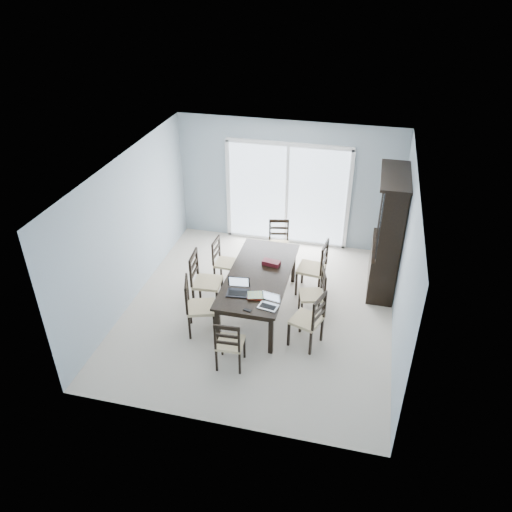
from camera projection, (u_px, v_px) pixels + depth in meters
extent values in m
plane|color=beige|center=(259.00, 310.00, 8.65)|extent=(5.00, 5.00, 0.00)
plane|color=white|center=(260.00, 169.00, 7.29)|extent=(5.00, 5.00, 0.00)
cube|color=#93A4AF|center=(288.00, 184.00, 10.04)|extent=(4.50, 0.02, 2.60)
cube|color=#93A4AF|center=(130.00, 229.00, 8.42)|extent=(0.02, 5.00, 2.60)
cube|color=#93A4AF|center=(404.00, 263.00, 7.52)|extent=(0.02, 5.00, 2.60)
cube|color=gray|center=(294.00, 221.00, 11.57)|extent=(4.50, 2.00, 0.10)
cube|color=#99999E|center=(302.00, 181.00, 12.09)|extent=(4.50, 0.06, 1.10)
cube|color=black|center=(259.00, 275.00, 8.27)|extent=(1.00, 2.20, 0.04)
cube|color=black|center=(259.00, 278.00, 8.30)|extent=(0.88, 2.08, 0.10)
cube|color=black|center=(218.00, 327.00, 7.73)|extent=(0.07, 0.07, 0.69)
cube|color=black|center=(271.00, 335.00, 7.56)|extent=(0.07, 0.07, 0.69)
cube|color=black|center=(250.00, 260.00, 9.38)|extent=(0.07, 0.07, 0.69)
cube|color=black|center=(294.00, 266.00, 9.21)|extent=(0.07, 0.07, 0.69)
cube|color=black|center=(382.00, 266.00, 9.06)|extent=(0.45, 1.30, 0.85)
cube|color=black|center=(393.00, 213.00, 8.49)|extent=(0.38, 1.30, 1.30)
cube|color=black|center=(397.00, 176.00, 8.14)|extent=(0.50, 1.38, 0.05)
cube|color=black|center=(380.00, 223.00, 8.18)|extent=(0.02, 0.36, 1.18)
cube|color=black|center=(381.00, 212.00, 8.53)|extent=(0.02, 0.36, 1.18)
cube|color=black|center=(381.00, 202.00, 8.88)|extent=(0.02, 0.36, 1.18)
cube|color=silver|center=(287.00, 196.00, 10.15)|extent=(2.40, 0.02, 2.10)
cube|color=white|center=(289.00, 144.00, 9.57)|extent=(2.52, 0.05, 0.08)
cube|color=white|center=(287.00, 196.00, 10.14)|extent=(0.06, 0.05, 2.10)
cube|color=white|center=(285.00, 240.00, 10.68)|extent=(2.52, 0.05, 0.05)
cube|color=black|center=(191.00, 313.00, 8.23)|extent=(0.05, 0.05, 0.44)
cube|color=black|center=(190.00, 328.00, 7.90)|extent=(0.05, 0.05, 0.44)
cube|color=black|center=(214.00, 311.00, 8.25)|extent=(0.05, 0.05, 0.44)
cube|color=black|center=(214.00, 327.00, 7.92)|extent=(0.05, 0.05, 0.44)
cube|color=#D1BD8B|center=(201.00, 307.00, 7.94)|extent=(0.54, 0.54, 0.05)
cube|color=black|center=(200.00, 287.00, 8.83)|extent=(0.04, 0.04, 0.46)
cube|color=black|center=(194.00, 301.00, 8.49)|extent=(0.04, 0.04, 0.46)
cube|color=black|center=(222.00, 289.00, 8.78)|extent=(0.04, 0.04, 0.46)
cube|color=black|center=(217.00, 303.00, 8.43)|extent=(0.04, 0.04, 0.46)
cube|color=#D1BD8B|center=(208.00, 283.00, 8.50)|extent=(0.49, 0.49, 0.05)
cube|color=black|center=(221.00, 267.00, 9.46)|extent=(0.03, 0.03, 0.39)
cube|color=black|center=(215.00, 276.00, 9.18)|extent=(0.03, 0.03, 0.39)
cube|color=black|center=(238.00, 269.00, 9.38)|extent=(0.03, 0.03, 0.39)
cube|color=black|center=(232.00, 279.00, 9.10)|extent=(0.03, 0.03, 0.39)
cube|color=#D1BD8B|center=(226.00, 263.00, 9.16)|extent=(0.40, 0.40, 0.05)
cube|color=black|center=(310.00, 344.00, 7.59)|extent=(0.05, 0.05, 0.43)
cube|color=black|center=(322.00, 330.00, 7.86)|extent=(0.05, 0.05, 0.43)
cube|color=black|center=(289.00, 335.00, 7.76)|extent=(0.05, 0.05, 0.43)
cube|color=black|center=(300.00, 321.00, 8.04)|extent=(0.05, 0.05, 0.43)
cube|color=#D1BD8B|center=(306.00, 320.00, 7.69)|extent=(0.54, 0.54, 0.05)
cube|color=black|center=(322.00, 312.00, 8.28)|extent=(0.04, 0.04, 0.39)
cube|color=black|center=(319.00, 299.00, 8.58)|extent=(0.04, 0.04, 0.39)
cube|color=black|center=(301.00, 312.00, 8.27)|extent=(0.04, 0.04, 0.39)
cube|color=black|center=(299.00, 300.00, 8.57)|extent=(0.04, 0.04, 0.39)
cube|color=#D1BD8B|center=(311.00, 295.00, 8.31)|extent=(0.47, 0.47, 0.05)
cube|color=black|center=(319.00, 289.00, 8.78)|extent=(0.04, 0.04, 0.46)
cube|color=black|center=(324.00, 277.00, 9.11)|extent=(0.04, 0.04, 0.46)
cube|color=black|center=(296.00, 284.00, 8.90)|extent=(0.04, 0.04, 0.46)
cube|color=black|center=(302.00, 272.00, 9.23)|extent=(0.04, 0.04, 0.46)
cube|color=#D1BD8B|center=(311.00, 269.00, 8.87)|extent=(0.50, 0.50, 0.05)
cube|color=black|center=(217.00, 361.00, 7.30)|extent=(0.03, 0.03, 0.39)
cube|color=black|center=(240.00, 364.00, 7.25)|extent=(0.03, 0.03, 0.39)
cube|color=black|center=(222.00, 345.00, 7.59)|extent=(0.03, 0.03, 0.39)
cube|color=black|center=(244.00, 348.00, 7.54)|extent=(0.03, 0.03, 0.39)
cube|color=#D1BD8B|center=(230.00, 343.00, 7.31)|extent=(0.40, 0.40, 0.05)
cube|color=black|center=(287.00, 251.00, 9.95)|extent=(0.04, 0.04, 0.40)
cube|color=black|center=(270.00, 251.00, 9.96)|extent=(0.04, 0.04, 0.40)
cube|color=black|center=(287.00, 260.00, 9.65)|extent=(0.04, 0.04, 0.40)
cube|color=black|center=(269.00, 260.00, 9.66)|extent=(0.04, 0.04, 0.40)
cube|color=#D1BD8B|center=(279.00, 246.00, 9.69)|extent=(0.46, 0.46, 0.05)
cube|color=black|center=(238.00, 293.00, 7.78)|extent=(0.37, 0.28, 0.02)
cube|color=silver|center=(238.00, 287.00, 7.72)|extent=(0.30, 0.07, 0.18)
cube|color=silver|center=(268.00, 306.00, 7.49)|extent=(0.33, 0.26, 0.02)
cube|color=silver|center=(268.00, 301.00, 7.44)|extent=(0.26, 0.08, 0.15)
cube|color=maroon|center=(255.00, 296.00, 7.70)|extent=(0.26, 0.21, 0.03)
cube|color=gold|center=(256.00, 295.00, 7.69)|extent=(0.31, 0.26, 0.01)
cube|color=black|center=(247.00, 310.00, 7.41)|extent=(0.13, 0.08, 0.01)
cube|color=#430D10|center=(271.00, 263.00, 8.48)|extent=(0.32, 0.20, 0.07)
cube|color=brown|center=(275.00, 204.00, 11.31)|extent=(1.76, 1.60, 0.80)
cube|color=gray|center=(276.00, 187.00, 11.09)|extent=(1.81, 1.65, 0.05)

